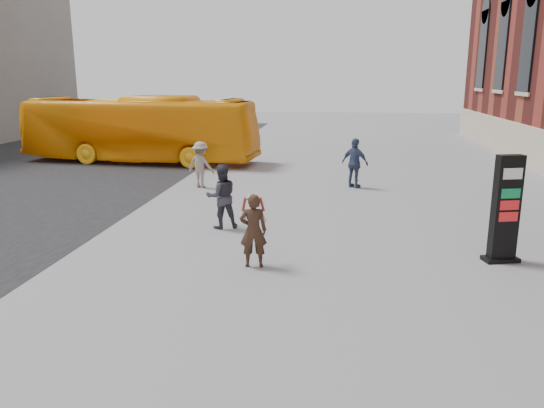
# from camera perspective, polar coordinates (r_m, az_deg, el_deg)

# --- Properties ---
(ground) EXTENTS (100.00, 100.00, 0.00)m
(ground) POSITION_cam_1_polar(r_m,az_deg,el_deg) (11.12, 1.27, -7.26)
(ground) COLOR #9E9EA3
(info_pylon) EXTENTS (0.82, 0.55, 2.35)m
(info_pylon) POSITION_cam_1_polar(r_m,az_deg,el_deg) (12.43, 23.83, -0.53)
(info_pylon) COLOR black
(info_pylon) RESTS_ON ground
(woman) EXTENTS (0.66, 0.62, 1.59)m
(woman) POSITION_cam_1_polar(r_m,az_deg,el_deg) (11.17, -2.03, -2.77)
(woman) COLOR #301C13
(woman) RESTS_ON ground
(bus) EXTENTS (11.26, 3.64, 3.08)m
(bus) POSITION_cam_1_polar(r_m,az_deg,el_deg) (25.74, -14.03, 7.81)
(bus) COLOR #FFA911
(bus) RESTS_ON road
(pedestrian_a) EXTENTS (1.03, 0.93, 1.72)m
(pedestrian_a) POSITION_cam_1_polar(r_m,az_deg,el_deg) (14.08, -5.45, 0.82)
(pedestrian_a) COLOR #33313B
(pedestrian_a) RESTS_ON ground
(pedestrian_b) EXTENTS (1.23, 0.96, 1.67)m
(pedestrian_b) POSITION_cam_1_polar(r_m,az_deg,el_deg) (19.39, -7.67, 4.21)
(pedestrian_b) COLOR gray
(pedestrian_b) RESTS_ON ground
(pedestrian_c) EXTENTS (1.12, 0.93, 1.80)m
(pedestrian_c) POSITION_cam_1_polar(r_m,az_deg,el_deg) (19.40, 8.91, 4.36)
(pedestrian_c) COLOR #384565
(pedestrian_c) RESTS_ON ground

